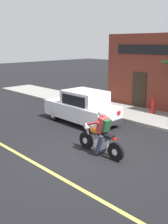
# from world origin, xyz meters

# --- Properties ---
(ground_plane) EXTENTS (80.00, 80.00, 0.00)m
(ground_plane) POSITION_xyz_m (0.00, 0.00, 0.00)
(ground_plane) COLOR black
(sidewalk_curb) EXTENTS (2.60, 22.00, 0.14)m
(sidewalk_curb) POSITION_xyz_m (5.22, 3.00, 0.07)
(sidewalk_curb) COLOR gray
(sidewalk_curb) RESTS_ON ground
(lane_stripe) EXTENTS (0.12, 19.80, 0.01)m
(lane_stripe) POSITION_xyz_m (-1.80, 3.00, 0.00)
(lane_stripe) COLOR #D1C64C
(lane_stripe) RESTS_ON ground
(motorcycle_with_rider) EXTENTS (0.56, 2.02, 1.62)m
(motorcycle_with_rider) POSITION_xyz_m (0.21, -0.21, 0.68)
(motorcycle_with_rider) COLOR black
(motorcycle_with_rider) RESTS_ON ground
(car_hatchback) EXTENTS (1.69, 3.80, 1.57)m
(car_hatchback) POSITION_xyz_m (2.31, 2.88, 0.77)
(car_hatchback) COLOR black
(car_hatchback) RESTS_ON ground
(fire_hydrant) EXTENTS (0.36, 0.24, 0.88)m
(fire_hydrant) POSITION_xyz_m (5.80, 1.20, 0.57)
(fire_hydrant) COLOR red
(fire_hydrant) RESTS_ON sidewalk_curb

